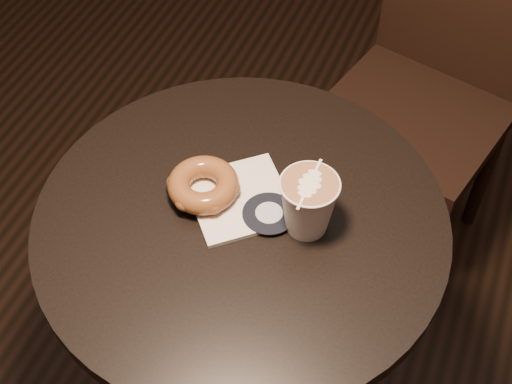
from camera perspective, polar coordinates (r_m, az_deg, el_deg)
cafe_table at (r=1.36m, az=-1.07°, el=-7.10°), size 0.70×0.70×0.75m
chair at (r=1.80m, az=14.53°, el=10.25°), size 0.50×0.50×1.04m
pastry_bag at (r=1.21m, az=-1.31°, el=-0.53°), size 0.23×0.23×0.01m
doughnut at (r=1.20m, az=-4.24°, el=0.58°), size 0.12×0.12×0.04m
latte_cup at (r=1.14m, az=4.19°, el=-1.05°), size 0.10×0.10×0.11m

